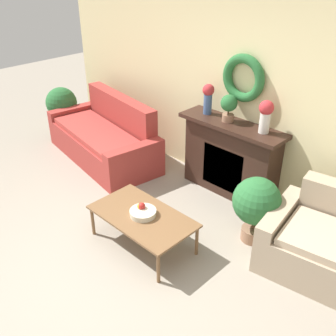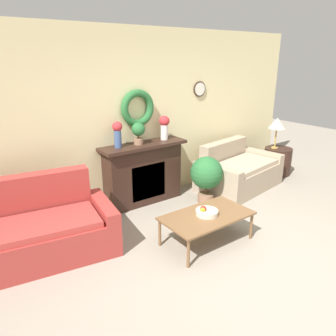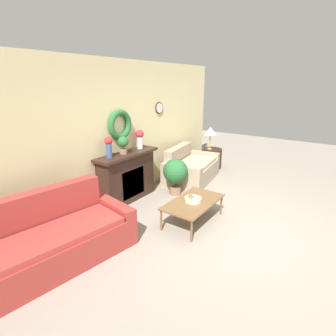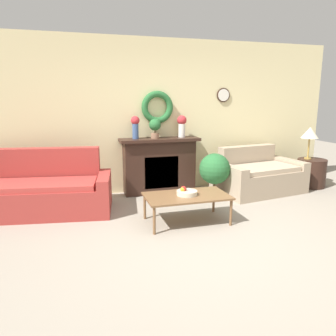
{
  "view_description": "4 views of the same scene",
  "coord_description": "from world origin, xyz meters",
  "px_view_note": "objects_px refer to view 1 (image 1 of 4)",
  "views": [
    {
      "loc": [
        2.5,
        -1.45,
        2.87
      ],
      "look_at": [
        -0.11,
        1.21,
        0.76
      ],
      "focal_mm": 42.0,
      "sensor_mm": 36.0,
      "label": 1
    },
    {
      "loc": [
        -2.62,
        -1.93,
        2.27
      ],
      "look_at": [
        -0.23,
        1.36,
        0.88
      ],
      "focal_mm": 35.0,
      "sensor_mm": 36.0,
      "label": 2
    },
    {
      "loc": [
        -3.56,
        -1.19,
        2.3
      ],
      "look_at": [
        -0.06,
        1.28,
        0.88
      ],
      "focal_mm": 28.0,
      "sensor_mm": 36.0,
      "label": 3
    },
    {
      "loc": [
        -1.49,
        -3.26,
        1.68
      ],
      "look_at": [
        -0.16,
        1.34,
        0.65
      ],
      "focal_mm": 35.0,
      "sensor_mm": 36.0,
      "label": 4
    }
  ],
  "objects_px": {
    "coffee_table": "(142,217)",
    "potted_plant_floor_by_loveseat": "(256,203)",
    "vase_on_mantel_right": "(266,114)",
    "vase_on_mantel_left": "(208,97)",
    "potted_plant_floor_by_couch": "(62,105)",
    "fireplace": "(230,158)",
    "couch_left": "(105,138)",
    "potted_plant_on_mantel": "(229,106)",
    "fruit_bowl": "(143,212)"
  },
  "relations": [
    {
      "from": "coffee_table",
      "to": "potted_plant_floor_by_loveseat",
      "type": "height_order",
      "value": "potted_plant_floor_by_loveseat"
    },
    {
      "from": "vase_on_mantel_right",
      "to": "potted_plant_floor_by_loveseat",
      "type": "bearing_deg",
      "value": -58.43
    },
    {
      "from": "vase_on_mantel_left",
      "to": "potted_plant_floor_by_couch",
      "type": "bearing_deg",
      "value": -169.82
    },
    {
      "from": "vase_on_mantel_left",
      "to": "potted_plant_floor_by_loveseat",
      "type": "xyz_separation_m",
      "value": [
        1.22,
        -0.62,
        -0.73
      ]
    },
    {
      "from": "fireplace",
      "to": "couch_left",
      "type": "xyz_separation_m",
      "value": [
        -1.94,
        -0.53,
        -0.19
      ]
    },
    {
      "from": "potted_plant_on_mantel",
      "to": "potted_plant_floor_by_loveseat",
      "type": "xyz_separation_m",
      "value": [
        0.88,
        -0.6,
        -0.71
      ]
    },
    {
      "from": "couch_left",
      "to": "potted_plant_on_mantel",
      "type": "height_order",
      "value": "potted_plant_on_mantel"
    },
    {
      "from": "vase_on_mantel_left",
      "to": "vase_on_mantel_right",
      "type": "bearing_deg",
      "value": 0.0
    },
    {
      "from": "vase_on_mantel_left",
      "to": "potted_plant_floor_by_loveseat",
      "type": "height_order",
      "value": "vase_on_mantel_left"
    },
    {
      "from": "fireplace",
      "to": "vase_on_mantel_right",
      "type": "distance_m",
      "value": 0.83
    },
    {
      "from": "fireplace",
      "to": "potted_plant_on_mantel",
      "type": "height_order",
      "value": "potted_plant_on_mantel"
    },
    {
      "from": "potted_plant_floor_by_couch",
      "to": "vase_on_mantel_left",
      "type": "bearing_deg",
      "value": 10.18
    },
    {
      "from": "fireplace",
      "to": "couch_left",
      "type": "bearing_deg",
      "value": -164.74
    },
    {
      "from": "couch_left",
      "to": "potted_plant_floor_by_loveseat",
      "type": "height_order",
      "value": "couch_left"
    },
    {
      "from": "fireplace",
      "to": "potted_plant_floor_by_couch",
      "type": "bearing_deg",
      "value": -171.24
    },
    {
      "from": "fruit_bowl",
      "to": "vase_on_mantel_right",
      "type": "distance_m",
      "value": 1.76
    },
    {
      "from": "vase_on_mantel_left",
      "to": "potted_plant_floor_by_couch",
      "type": "relative_size",
      "value": 0.48
    },
    {
      "from": "fruit_bowl",
      "to": "potted_plant_floor_by_couch",
      "type": "relative_size",
      "value": 0.35
    },
    {
      "from": "fruit_bowl",
      "to": "potted_plant_floor_by_couch",
      "type": "xyz_separation_m",
      "value": [
        -3.15,
        1.02,
        0.09
      ]
    },
    {
      "from": "potted_plant_floor_by_couch",
      "to": "potted_plant_floor_by_loveseat",
      "type": "xyz_separation_m",
      "value": [
        3.97,
        -0.13,
        -0.03
      ]
    },
    {
      "from": "potted_plant_floor_by_couch",
      "to": "potted_plant_floor_by_loveseat",
      "type": "relative_size",
      "value": 1.06
    },
    {
      "from": "potted_plant_floor_by_loveseat",
      "to": "fruit_bowl",
      "type": "bearing_deg",
      "value": -132.4
    },
    {
      "from": "couch_left",
      "to": "coffee_table",
      "type": "distance_m",
      "value": 2.17
    },
    {
      "from": "fireplace",
      "to": "potted_plant_floor_by_couch",
      "type": "height_order",
      "value": "fireplace"
    },
    {
      "from": "potted_plant_floor_by_loveseat",
      "to": "potted_plant_on_mantel",
      "type": "bearing_deg",
      "value": 145.7
    },
    {
      "from": "potted_plant_floor_by_loveseat",
      "to": "vase_on_mantel_right",
      "type": "bearing_deg",
      "value": 121.57
    },
    {
      "from": "fruit_bowl",
      "to": "potted_plant_floor_by_loveseat",
      "type": "height_order",
      "value": "potted_plant_floor_by_loveseat"
    },
    {
      "from": "fireplace",
      "to": "coffee_table",
      "type": "bearing_deg",
      "value": -90.51
    },
    {
      "from": "fruit_bowl",
      "to": "potted_plant_floor_by_loveseat",
      "type": "bearing_deg",
      "value": 47.6
    },
    {
      "from": "vase_on_mantel_left",
      "to": "potted_plant_on_mantel",
      "type": "height_order",
      "value": "vase_on_mantel_left"
    },
    {
      "from": "potted_plant_floor_by_loveseat",
      "to": "coffee_table",
      "type": "bearing_deg",
      "value": -131.93
    },
    {
      "from": "potted_plant_floor_by_couch",
      "to": "potted_plant_floor_by_loveseat",
      "type": "height_order",
      "value": "potted_plant_floor_by_couch"
    },
    {
      "from": "couch_left",
      "to": "potted_plant_floor_by_couch",
      "type": "distance_m",
      "value": 1.24
    },
    {
      "from": "couch_left",
      "to": "coffee_table",
      "type": "relative_size",
      "value": 1.86
    },
    {
      "from": "coffee_table",
      "to": "vase_on_mantel_left",
      "type": "height_order",
      "value": "vase_on_mantel_left"
    },
    {
      "from": "fruit_bowl",
      "to": "vase_on_mantel_right",
      "type": "xyz_separation_m",
      "value": [
        0.44,
        1.51,
        0.79
      ]
    },
    {
      "from": "fireplace",
      "to": "vase_on_mantel_right",
      "type": "relative_size",
      "value": 3.62
    },
    {
      "from": "fireplace",
      "to": "potted_plant_on_mantel",
      "type": "distance_m",
      "value": 0.7
    },
    {
      "from": "potted_plant_on_mantel",
      "to": "coffee_table",
      "type": "bearing_deg",
      "value": -87.48
    },
    {
      "from": "couch_left",
      "to": "vase_on_mantel_right",
      "type": "relative_size",
      "value": 5.45
    },
    {
      "from": "vase_on_mantel_right",
      "to": "potted_plant_floor_by_couch",
      "type": "distance_m",
      "value": 3.69
    },
    {
      "from": "couch_left",
      "to": "potted_plant_floor_by_loveseat",
      "type": "relative_size",
      "value": 2.73
    },
    {
      "from": "potted_plant_floor_by_couch",
      "to": "potted_plant_on_mantel",
      "type": "bearing_deg",
      "value": 8.72
    },
    {
      "from": "fruit_bowl",
      "to": "potted_plant_floor_by_loveseat",
      "type": "xyz_separation_m",
      "value": [
        0.82,
        0.89,
        0.06
      ]
    },
    {
      "from": "potted_plant_on_mantel",
      "to": "couch_left",
      "type": "bearing_deg",
      "value": -164.53
    },
    {
      "from": "fireplace",
      "to": "vase_on_mantel_left",
      "type": "relative_size",
      "value": 3.6
    },
    {
      "from": "vase_on_mantel_left",
      "to": "potted_plant_floor_by_couch",
      "type": "xyz_separation_m",
      "value": [
        -2.75,
        -0.49,
        -0.7
      ]
    },
    {
      "from": "fireplace",
      "to": "potted_plant_on_mantel",
      "type": "xyz_separation_m",
      "value": [
        -0.08,
        -0.01,
        0.69
      ]
    },
    {
      "from": "coffee_table",
      "to": "fruit_bowl",
      "type": "bearing_deg",
      "value": 109.74
    },
    {
      "from": "fireplace",
      "to": "potted_plant_floor_by_loveseat",
      "type": "relative_size",
      "value": 1.81
    }
  ]
}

